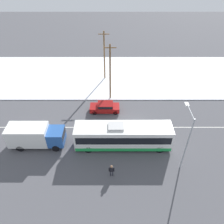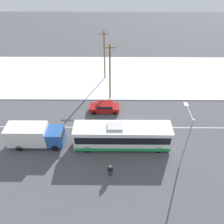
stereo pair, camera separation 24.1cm
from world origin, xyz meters
TOP-DOWN VIEW (x-y plane):
  - ground_plane at (0.00, 0.00)m, footprint 120.00×120.00m
  - snow_lot at (0.00, 14.29)m, footprint 80.00×15.85m
  - lane_marking_center at (0.00, 0.00)m, footprint 60.00×0.12m
  - city_bus at (-1.66, -3.24)m, footprint 11.50×2.57m
  - box_truck at (-12.25, -3.18)m, footprint 6.66×2.30m
  - sedan_car at (-4.02, 3.58)m, footprint 4.31×1.80m
  - pedestrian_at_stop at (-3.03, -7.72)m, footprint 0.60×0.27m
  - streetlamp at (4.64, -6.07)m, footprint 0.36×2.93m
  - utility_pole_roadside at (-3.26, 6.94)m, footprint 1.80×0.24m
  - utility_pole_snowlot at (-4.29, 13.29)m, footprint 1.80×0.24m

SIDE VIEW (x-z plane):
  - ground_plane at x=0.00m, z-range 0.00..0.00m
  - lane_marking_center at x=0.00m, z-range 0.00..0.00m
  - snow_lot at x=0.00m, z-range 0.00..0.12m
  - sedan_car at x=-4.02m, z-range 0.07..1.48m
  - pedestrian_at_stop at x=-3.03m, z-range 0.19..1.87m
  - city_bus at x=-1.66m, z-range -0.04..3.22m
  - box_truck at x=-12.25m, z-range 0.16..3.08m
  - utility_pole_snowlot at x=-4.29m, z-range 0.19..8.80m
  - streetlamp at x=4.64m, z-range 1.00..8.15m
  - utility_pole_roadside at x=-3.26m, z-range 0.19..9.12m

